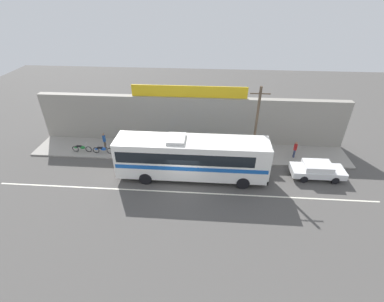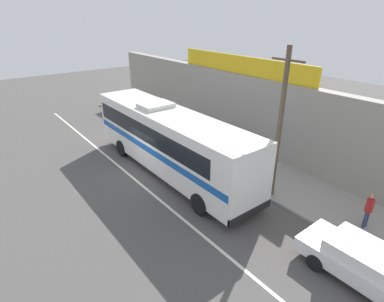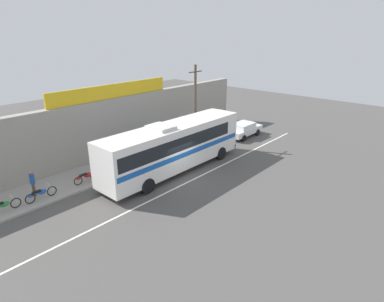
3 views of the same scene
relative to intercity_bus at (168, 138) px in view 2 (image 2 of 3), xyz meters
name	(u,v)px [view 2 (image 2 of 3)]	position (x,y,z in m)	size (l,w,h in m)	color
ground_plane	(146,174)	(-0.51, -1.26, -2.07)	(70.00, 70.00, 0.00)	#4F4C49
sidewalk_slab	(214,150)	(-0.51, 3.94, -2.00)	(30.00, 3.60, 0.14)	gray
storefront_facade	(239,110)	(-0.51, 6.09, 0.33)	(30.00, 0.70, 4.80)	gray
storefront_billboard	(241,65)	(-0.63, 6.09, 3.28)	(10.96, 0.12, 1.10)	gold
road_center_stripe	(133,178)	(-0.51, -2.06, -2.06)	(30.00, 0.14, 0.01)	silver
intercity_bus	(168,138)	(0.00, 0.00, 0.00)	(12.27, 2.69, 3.78)	white
parked_car	(364,263)	(10.58, 0.76, -1.33)	(4.32, 1.86, 1.37)	silver
utility_pole	(280,124)	(5.34, 2.51, 1.74)	(1.60, 0.22, 7.06)	brown
motorcycle_green	(139,116)	(-8.65, 2.86, -1.50)	(1.96, 0.56, 0.94)	black
motorcycle_orange	(161,126)	(-5.46, 2.94, -1.50)	(1.93, 0.56, 0.94)	black
motorcycle_black	(129,110)	(-10.75, 2.98, -1.50)	(1.93, 0.56, 0.94)	black
motorcycle_blue	(170,130)	(-4.29, 2.94, -1.50)	(1.84, 0.56, 0.94)	black
pedestrian_far_right	(148,107)	(-8.68, 3.71, -0.94)	(0.30, 0.48, 1.69)	brown
pedestrian_far_left	(369,208)	(9.38, 3.56, -0.99)	(0.30, 0.48, 1.62)	navy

